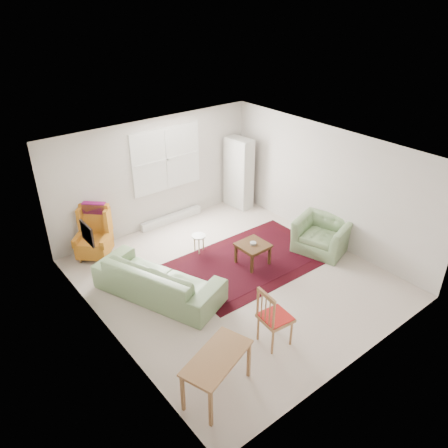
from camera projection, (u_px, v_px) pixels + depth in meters
room at (228, 216)px, 7.92m from camera, size 5.04×5.54×2.51m
rug at (251, 260)px, 8.88m from camera, size 3.13×2.04×0.03m
sofa at (158, 273)px, 7.70m from camera, size 1.72×2.53×0.95m
armchair at (322, 232)px, 9.08m from camera, size 1.20×1.28×0.82m
wingback_chair at (92, 233)px, 8.76m from camera, size 0.93×0.93×1.10m
coffee_table at (253, 254)px, 8.69m from camera, size 0.58×0.58×0.46m
stool at (199, 243)px, 9.10m from camera, size 0.32×0.32×0.40m
cabinet at (239, 173)px, 10.71m from camera, size 0.46×0.74×1.76m
desk at (217, 375)px, 5.87m from camera, size 1.16×0.83×0.66m
desk_chair at (276, 316)px, 6.63m from camera, size 0.49×0.49×1.03m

